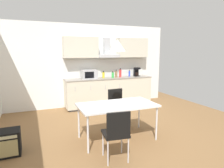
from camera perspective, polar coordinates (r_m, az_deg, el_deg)
ground_plane at (r=4.43m, az=1.08°, el=-14.69°), size 7.37×7.96×0.02m
wall_back at (r=6.63m, az=-8.24°, el=5.22°), size 5.90×0.10×2.66m
kitchen_counter at (r=6.64m, az=-0.84°, el=-2.14°), size 2.89×0.64×0.94m
backsplash_tile at (r=6.81m, az=-1.76°, el=4.60°), size 2.87×0.02×0.59m
upper_wall_cabinets at (r=6.64m, az=-1.31°, el=10.25°), size 2.87×0.40×0.64m
microwave at (r=6.34m, az=-6.54°, el=2.78°), size 0.48×0.35×0.28m
coffee_maker at (r=7.02m, az=7.01°, el=3.48°), size 0.18×0.19×0.30m
bottle_green at (r=6.55m, az=0.22°, el=2.61°), size 0.08×0.08×0.21m
bottle_blue at (r=6.93m, az=4.98°, el=3.00°), size 0.06×0.06×0.23m
bottle_yellow at (r=6.53m, az=-2.47°, el=2.62°), size 0.08×0.08×0.22m
bottle_red at (r=6.73m, az=2.38°, el=3.11°), size 0.08×0.08×0.30m
bottle_brown at (r=6.62m, az=1.19°, el=2.84°), size 0.08×0.08×0.26m
dining_table at (r=4.06m, az=1.50°, el=-6.40°), size 1.55×0.83×0.74m
chair_far_right at (r=4.94m, az=1.42°, el=-5.46°), size 0.42×0.42×0.87m
chair_near_left at (r=3.29m, az=1.35°, el=-13.21°), size 0.44×0.44×0.87m
guitar_amp at (r=4.06m, az=-28.38°, el=-14.66°), size 0.52×0.37×0.44m
pendant_lamp at (r=3.91m, az=1.57°, el=10.93°), size 0.32×0.32×0.22m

